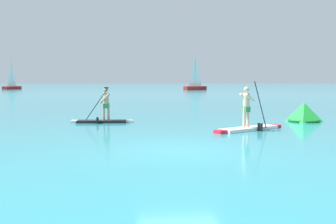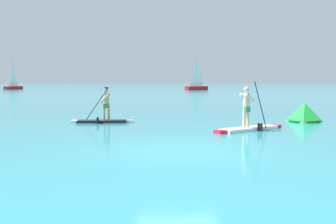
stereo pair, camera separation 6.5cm
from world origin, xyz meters
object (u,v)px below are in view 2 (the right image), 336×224
sailboat_right_horizon (196,85)px  paddleboarder_mid_center (103,115)px  sailboat_left_horizon (13,85)px  race_marker_buoy (304,113)px  paddleboarder_far_right (249,123)px

sailboat_right_horizon → paddleboarder_mid_center: bearing=46.7°
sailboat_left_horizon → sailboat_right_horizon: (38.91, -10.58, 0.13)m
race_marker_buoy → sailboat_left_horizon: bearing=114.1°
race_marker_buoy → sailboat_left_horizon: sailboat_left_horizon is taller
paddleboarder_mid_center → sailboat_left_horizon: size_ratio=0.42×
paddleboarder_mid_center → paddleboarder_far_right: paddleboarder_far_right is taller
paddleboarder_mid_center → race_marker_buoy: 9.68m
sailboat_left_horizon → race_marker_buoy: bearing=-136.0°
paddleboarder_mid_center → paddleboarder_far_right: 6.94m
paddleboarder_mid_center → race_marker_buoy: size_ratio=1.68×
paddleboarder_far_right → sailboat_right_horizon: 66.56m
sailboat_right_horizon → sailboat_left_horizon: bearing=-44.2°
sailboat_left_horizon → paddleboarder_far_right: bearing=-139.3°
paddleboarder_far_right → sailboat_right_horizon: sailboat_right_horizon is taller
paddleboarder_mid_center → sailboat_right_horizon: bearing=-99.8°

